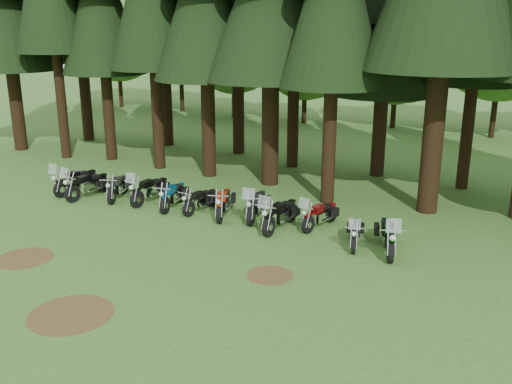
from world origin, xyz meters
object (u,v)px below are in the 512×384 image
motorcycle_6 (223,204)px  motorcycle_8 (280,215)px  motorcycle_5 (201,201)px  motorcycle_9 (320,216)px  motorcycle_3 (150,190)px  motorcycle_7 (257,206)px  motorcycle_2 (118,188)px  motorcycle_0 (76,181)px  motorcycle_11 (388,237)px  motorcycle_1 (88,186)px  motorcycle_10 (355,234)px  motorcycle_4 (173,196)px

motorcycle_6 → motorcycle_8: 2.59m
motorcycle_5 → motorcycle_9: (4.86, 0.46, 0.04)m
motorcycle_5 → motorcycle_3: bearing=-175.0°
motorcycle_7 → motorcycle_2: bearing=170.7°
motorcycle_0 → motorcycle_11: bearing=4.2°
motorcycle_2 → motorcycle_5: 4.07m
motorcycle_8 → motorcycle_2: bearing=-179.3°
motorcycle_3 → motorcycle_7: 4.89m
motorcycle_1 → motorcycle_10: size_ratio=1.22×
motorcycle_1 → motorcycle_4: 4.10m
motorcycle_4 → motorcycle_5: size_ratio=1.11×
motorcycle_2 → motorcycle_6: 5.14m
motorcycle_3 → motorcycle_7: motorcycle_7 is taller
motorcycle_7 → motorcycle_8: size_ratio=0.97×
motorcycle_6 → motorcycle_11: 6.62m
motorcycle_3 → motorcycle_6: size_ratio=1.06×
motorcycle_5 → motorcycle_1: bearing=-167.3°
motorcycle_2 → motorcycle_9: size_ratio=0.99×
motorcycle_5 → motorcycle_7: (2.35, 0.28, 0.09)m
motorcycle_5 → motorcycle_6: motorcycle_6 is taller
motorcycle_8 → motorcycle_6: bearing=175.2°
motorcycle_4 → motorcycle_10: size_ratio=1.13×
motorcycle_2 → motorcycle_8: motorcycle_8 is taller
motorcycle_8 → motorcycle_11: (4.02, -0.32, -0.01)m
motorcycle_1 → motorcycle_9: motorcycle_1 is taller
motorcycle_1 → motorcycle_11: (12.98, -0.04, 0.00)m
motorcycle_9 → motorcycle_3: bearing=-164.6°
motorcycle_7 → motorcycle_11: (5.31, -0.95, 0.01)m
motorcycle_5 → motorcycle_6: size_ratio=0.90×
motorcycle_1 → motorcycle_3: motorcycle_1 is taller
motorcycle_7 → motorcycle_10: size_ratio=1.20×
motorcycle_8 → motorcycle_9: 1.47m
motorcycle_1 → motorcycle_2: motorcycle_1 is taller
motorcycle_5 → motorcycle_8: motorcycle_8 is taller
motorcycle_4 → motorcycle_5: motorcycle_4 is taller
motorcycle_11 → motorcycle_7: bearing=148.4°
motorcycle_4 → motorcycle_11: 8.93m
motorcycle_3 → motorcycle_11: (10.19, -0.72, 0.01)m
motorcycle_2 → motorcycle_6: motorcycle_6 is taller
motorcycle_2 → motorcycle_4: bearing=-20.2°
motorcycle_11 → motorcycle_8: bearing=154.0°
motorcycle_3 → motorcycle_9: bearing=4.4°
motorcycle_8 → motorcycle_9: motorcycle_8 is taller
motorcycle_0 → motorcycle_6: bearing=8.1°
motorcycle_5 → motorcycle_6: bearing=3.5°
motorcycle_6 → motorcycle_1: bearing=163.8°
motorcycle_4 → motorcycle_1: bearing=174.8°
motorcycle_10 → motorcycle_9: bearing=131.4°
motorcycle_0 → motorcycle_9: (11.08, 0.85, -0.06)m
motorcycle_3 → motorcycle_7: size_ratio=1.00×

